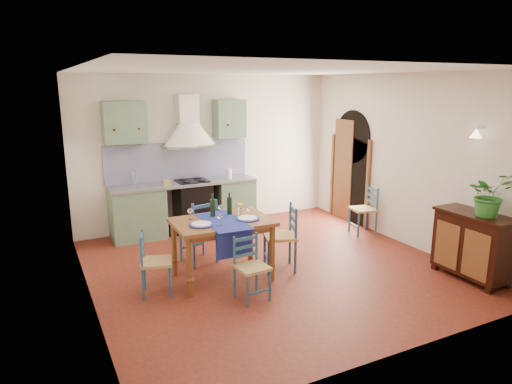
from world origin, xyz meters
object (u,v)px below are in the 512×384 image
sideboard (473,243)px  chair_near (251,267)px  dining_table (223,227)px  potted_plant (489,195)px

sideboard → chair_near: bearing=164.7°
dining_table → sideboard: dining_table is taller
chair_near → dining_table: bearing=95.7°
dining_table → potted_plant: 3.51m
chair_near → potted_plant: size_ratio=1.36×
chair_near → sideboard: sideboard is taller
dining_table → chair_near: size_ratio=1.67×
dining_table → chair_near: dining_table is taller
dining_table → chair_near: 0.80m
chair_near → potted_plant: (2.96, -0.97, 0.82)m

